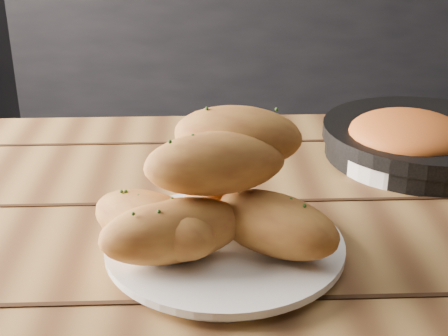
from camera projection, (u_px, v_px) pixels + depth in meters
counter at (357, 56)px, 2.72m from camera, size 2.80×0.60×0.90m
table at (297, 325)px, 0.71m from camera, size 1.37×0.85×0.75m
plate at (225, 248)px, 0.64m from camera, size 0.24×0.24×0.02m
bread_rolls at (211, 196)px, 0.61m from camera, size 0.27×0.21×0.13m
skillet at (426, 141)px, 0.88m from camera, size 0.42×0.29×0.05m
bowl at (407, 143)px, 0.85m from camera, size 0.19×0.19×0.07m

